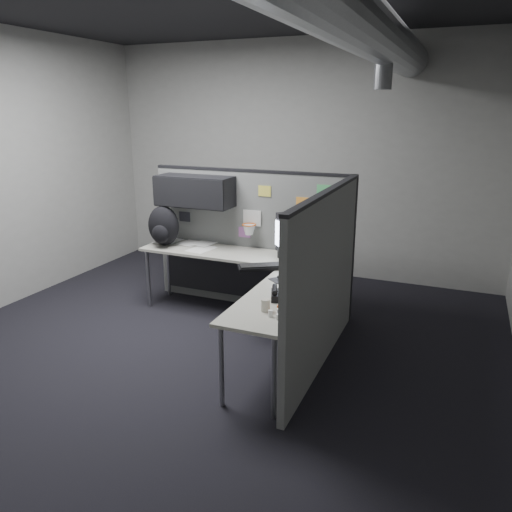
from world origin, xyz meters
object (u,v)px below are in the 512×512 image
at_px(desk, 248,273).
at_px(phone, 282,295).
at_px(monitor, 302,237).
at_px(backpack, 163,226).
at_px(keyboard, 263,267).

bearing_deg(desk, phone, -51.15).
relative_size(monitor, phone, 2.31).
relative_size(phone, backpack, 0.56).
bearing_deg(desk, monitor, 30.08).
bearing_deg(monitor, phone, -78.83).
distance_m(desk, monitor, 0.68).
distance_m(monitor, keyboard, 0.56).
relative_size(monitor, keyboard, 1.18).
xyz_separation_m(desk, monitor, (0.49, 0.29, 0.37)).
xyz_separation_m(desk, keyboard, (0.22, -0.14, 0.14)).
relative_size(keyboard, phone, 1.96).
bearing_deg(monitor, keyboard, -120.68).
bearing_deg(desk, backpack, 169.03).
distance_m(phone, backpack, 2.17).
height_order(desk, keyboard, keyboard).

